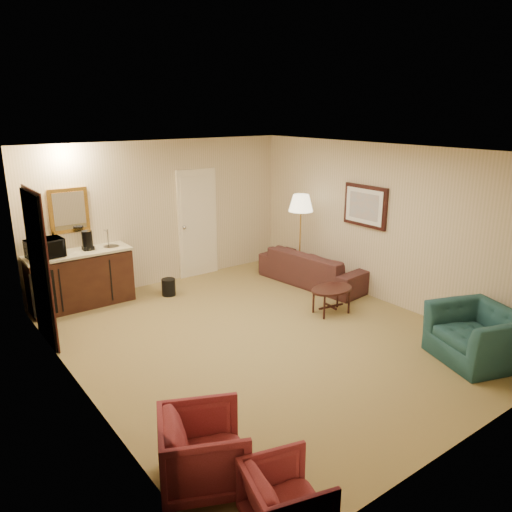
{
  "coord_description": "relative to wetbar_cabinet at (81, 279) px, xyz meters",
  "views": [
    {
      "loc": [
        -3.92,
        -5.14,
        3.12
      ],
      "look_at": [
        0.26,
        0.5,
        1.04
      ],
      "focal_mm": 35.0,
      "sensor_mm": 36.0,
      "label": 1
    }
  ],
  "objects": [
    {
      "name": "coffee_maker",
      "position": [
        0.17,
        0.01,
        0.62
      ],
      "size": [
        0.18,
        0.18,
        0.31
      ],
      "primitive_type": "cylinder",
      "rotation": [
        0.0,
        0.0,
        -0.04
      ],
      "color": "black",
      "rests_on": "wetbar_cabinet"
    },
    {
      "name": "rose_chair_near",
      "position": [
        -0.5,
        -4.72,
        -0.09
      ],
      "size": [
        0.91,
        0.93,
        0.74
      ],
      "primitive_type": "imported",
      "rotation": [
        0.0,
        0.0,
        1.14
      ],
      "color": "#912F43",
      "rests_on": "ground"
    },
    {
      "name": "room_walls",
      "position": [
        1.55,
        -1.95,
        1.26
      ],
      "size": [
        5.02,
        6.01,
        2.61
      ],
      "color": "beige",
      "rests_on": "ground"
    },
    {
      "name": "rose_chair_far",
      "position": [
        -0.25,
        -5.52,
        -0.15
      ],
      "size": [
        0.69,
        0.72,
        0.61
      ],
      "primitive_type": "imported",
      "rotation": [
        0.0,
        0.0,
        1.31
      ],
      "color": "#912F43",
      "rests_on": "ground"
    },
    {
      "name": "waste_bin",
      "position": [
        1.35,
        -0.42,
        -0.31
      ],
      "size": [
        0.24,
        0.24,
        0.29
      ],
      "primitive_type": "cylinder",
      "rotation": [
        0.0,
        0.0,
        -0.03
      ],
      "color": "black",
      "rests_on": "ground"
    },
    {
      "name": "ground",
      "position": [
        1.65,
        -2.72,
        -0.46
      ],
      "size": [
        6.0,
        6.0,
        0.0
      ],
      "primitive_type": "plane",
      "color": "#947E4B",
      "rests_on": "ground"
    },
    {
      "name": "wetbar_cabinet",
      "position": [
        0.0,
        0.0,
        0.0
      ],
      "size": [
        1.64,
        0.58,
        0.92
      ],
      "primitive_type": "cube",
      "color": "#381D12",
      "rests_on": "ground"
    },
    {
      "name": "sofa",
      "position": [
        3.8,
        -1.47,
        -0.05
      ],
      "size": [
        0.87,
        2.17,
        0.83
      ],
      "primitive_type": "imported",
      "rotation": [
        0.0,
        0.0,
        1.69
      ],
      "color": "black",
      "rests_on": "ground"
    },
    {
      "name": "coffee_table",
      "position": [
        3.06,
        -2.67,
        -0.25
      ],
      "size": [
        0.79,
        0.59,
        0.42
      ],
      "primitive_type": "cube",
      "rotation": [
        0.0,
        0.0,
        -0.14
      ],
      "color": "black",
      "rests_on": "ground"
    },
    {
      "name": "microwave",
      "position": [
        -0.5,
        -0.03,
        0.64
      ],
      "size": [
        0.55,
        0.34,
        0.36
      ],
      "primitive_type": "imported",
      "rotation": [
        0.0,
        0.0,
        0.1
      ],
      "color": "black",
      "rests_on": "wetbar_cabinet"
    },
    {
      "name": "teal_armchair",
      "position": [
        3.46,
        -4.88,
        0.0
      ],
      "size": [
        0.99,
        1.22,
        0.92
      ],
      "primitive_type": "imported",
      "rotation": [
        0.0,
        0.0,
        -1.9
      ],
      "color": "#204F50",
      "rests_on": "ground"
    },
    {
      "name": "floor_lamp",
      "position": [
        3.63,
        -1.25,
        0.37
      ],
      "size": [
        0.58,
        0.58,
        1.66
      ],
      "primitive_type": "cube",
      "rotation": [
        0.0,
        0.0,
        -0.41
      ],
      "color": "gold",
      "rests_on": "ground"
    }
  ]
}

